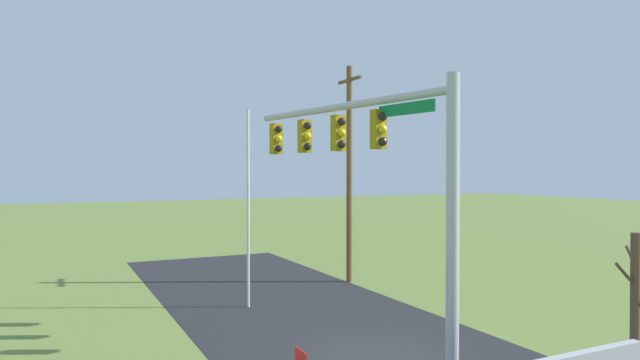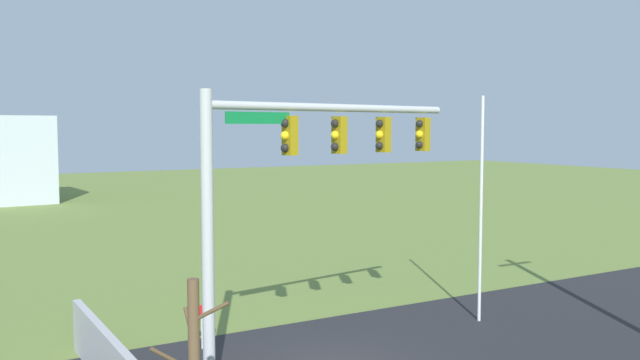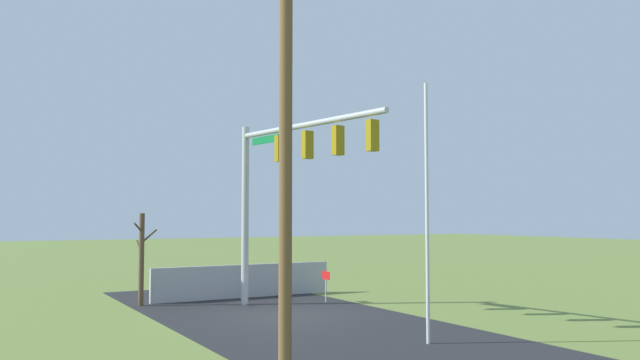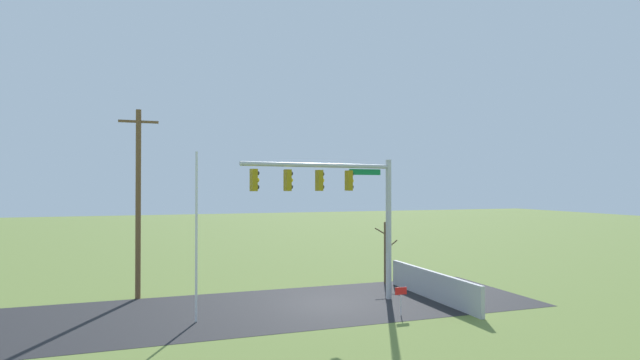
{
  "view_description": "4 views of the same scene",
  "coord_description": "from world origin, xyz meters",
  "px_view_note": "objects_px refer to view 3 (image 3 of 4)",
  "views": [
    {
      "loc": [
        12.35,
        -7.61,
        4.83
      ],
      "look_at": [
        -0.65,
        -1.19,
        4.6
      ],
      "focal_mm": 30.73,
      "sensor_mm": 36.0,
      "label": 1
    },
    {
      "loc": [
        8.79,
        14.4,
        6.06
      ],
      "look_at": [
        -0.35,
        -1.26,
        4.66
      ],
      "focal_mm": 38.56,
      "sensor_mm": 36.0,
      "label": 2
    },
    {
      "loc": [
        -19.46,
        9.6,
        3.36
      ],
      "look_at": [
        -1.56,
        -0.61,
        4.59
      ],
      "focal_mm": 35.34,
      "sensor_mm": 36.0,
      "label": 3
    },
    {
      "loc": [
        -8.11,
        -22.41,
        5.59
      ],
      "look_at": [
        -0.73,
        -1.21,
        5.87
      ],
      "focal_mm": 28.11,
      "sensor_mm": 36.0,
      "label": 4
    }
  ],
  "objects_px": {
    "flagpole": "(427,212)",
    "utility_pole": "(286,140)",
    "signal_mast": "(284,171)",
    "open_sign": "(326,279)",
    "bare_tree": "(141,258)"
  },
  "relations": [
    {
      "from": "utility_pole",
      "to": "flagpole",
      "type": "bearing_deg",
      "value": -66.78
    },
    {
      "from": "flagpole",
      "to": "bare_tree",
      "type": "height_order",
      "value": "flagpole"
    },
    {
      "from": "signal_mast",
      "to": "utility_pole",
      "type": "height_order",
      "value": "utility_pole"
    },
    {
      "from": "flagpole",
      "to": "bare_tree",
      "type": "xyz_separation_m",
      "value": [
        11.08,
        4.87,
        -1.69
      ]
    },
    {
      "from": "flagpole",
      "to": "utility_pole",
      "type": "distance_m",
      "value": 6.06
    },
    {
      "from": "open_sign",
      "to": "utility_pole",
      "type": "bearing_deg",
      "value": 146.31
    },
    {
      "from": "signal_mast",
      "to": "bare_tree",
      "type": "relative_size",
      "value": 2.21
    },
    {
      "from": "flagpole",
      "to": "bare_tree",
      "type": "distance_m",
      "value": 12.22
    },
    {
      "from": "signal_mast",
      "to": "bare_tree",
      "type": "distance_m",
      "value": 6.6
    },
    {
      "from": "flagpole",
      "to": "open_sign",
      "type": "relative_size",
      "value": 5.75
    },
    {
      "from": "bare_tree",
      "to": "utility_pole",
      "type": "bearing_deg",
      "value": 177.62
    },
    {
      "from": "signal_mast",
      "to": "utility_pole",
      "type": "relative_size",
      "value": 0.83
    },
    {
      "from": "bare_tree",
      "to": "open_sign",
      "type": "height_order",
      "value": "bare_tree"
    },
    {
      "from": "signal_mast",
      "to": "flagpole",
      "type": "xyz_separation_m",
      "value": [
        -6.93,
        -0.87,
        -1.53
      ]
    },
    {
      "from": "bare_tree",
      "to": "open_sign",
      "type": "bearing_deg",
      "value": -111.44
    }
  ]
}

